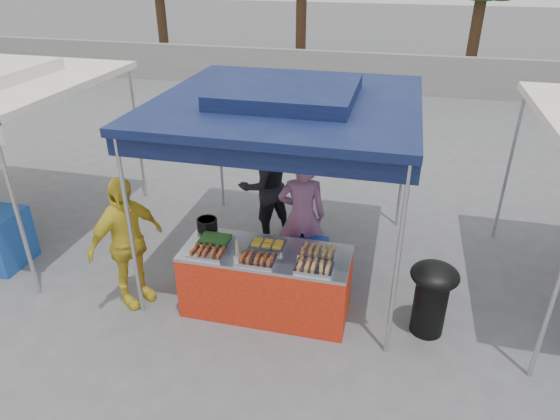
% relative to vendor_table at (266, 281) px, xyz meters
% --- Properties ---
extents(ground_plane, '(80.00, 80.00, 0.00)m').
position_rel_vendor_table_xyz_m(ground_plane, '(0.00, 0.10, -0.43)').
color(ground_plane, '#565658').
extents(back_wall, '(40.00, 0.25, 1.20)m').
position_rel_vendor_table_xyz_m(back_wall, '(0.00, 11.10, 0.17)').
color(back_wall, gray).
rests_on(back_wall, ground_plane).
extents(main_canopy, '(3.20, 3.20, 2.57)m').
position_rel_vendor_table_xyz_m(main_canopy, '(0.00, 1.07, 1.94)').
color(main_canopy, '#B4B4BB').
rests_on(main_canopy, ground_plane).
extents(vendor_table, '(2.00, 0.80, 0.85)m').
position_rel_vendor_table_xyz_m(vendor_table, '(0.00, 0.00, 0.00)').
color(vendor_table, red).
rests_on(vendor_table, ground_plane).
extents(food_tray_fl, '(0.42, 0.30, 0.07)m').
position_rel_vendor_table_xyz_m(food_tray_fl, '(-0.65, -0.23, 0.46)').
color(food_tray_fl, silver).
rests_on(food_tray_fl, vendor_table).
extents(food_tray_fm, '(0.42, 0.30, 0.07)m').
position_rel_vendor_table_xyz_m(food_tray_fm, '(-0.04, -0.24, 0.46)').
color(food_tray_fm, silver).
rests_on(food_tray_fm, vendor_table).
extents(food_tray_fr, '(0.42, 0.30, 0.07)m').
position_rel_vendor_table_xyz_m(food_tray_fr, '(0.62, -0.23, 0.46)').
color(food_tray_fr, silver).
rests_on(food_tray_fr, vendor_table).
extents(food_tray_bl, '(0.42, 0.30, 0.07)m').
position_rel_vendor_table_xyz_m(food_tray_bl, '(-0.65, 0.05, 0.46)').
color(food_tray_bl, silver).
rests_on(food_tray_bl, vendor_table).
extents(food_tray_bm, '(0.42, 0.30, 0.07)m').
position_rel_vendor_table_xyz_m(food_tray_bm, '(-0.01, 0.11, 0.46)').
color(food_tray_bm, silver).
rests_on(food_tray_bm, vendor_table).
extents(food_tray_br, '(0.42, 0.30, 0.07)m').
position_rel_vendor_table_xyz_m(food_tray_br, '(0.60, 0.09, 0.46)').
color(food_tray_br, silver).
rests_on(food_tray_br, vendor_table).
extents(cooking_pot, '(0.26, 0.26, 0.15)m').
position_rel_vendor_table_xyz_m(cooking_pot, '(-0.86, 0.33, 0.50)').
color(cooking_pot, black).
rests_on(cooking_pot, vendor_table).
extents(skewer_cup, '(0.09, 0.09, 0.11)m').
position_rel_vendor_table_xyz_m(skewer_cup, '(-0.26, -0.30, 0.48)').
color(skewer_cup, '#B4B4BB').
rests_on(skewer_cup, vendor_table).
extents(wok_burner, '(0.55, 0.55, 0.92)m').
position_rel_vendor_table_xyz_m(wok_burner, '(1.94, 0.07, 0.12)').
color(wok_burner, black).
rests_on(wok_burner, ground_plane).
extents(crate_left, '(0.46, 0.32, 0.27)m').
position_rel_vendor_table_xyz_m(crate_left, '(-0.38, 0.53, -0.29)').
color(crate_left, '#13319C').
rests_on(crate_left, ground_plane).
extents(crate_right, '(0.54, 0.38, 0.33)m').
position_rel_vendor_table_xyz_m(crate_right, '(0.38, 0.70, -0.26)').
color(crate_right, '#13319C').
rests_on(crate_right, ground_plane).
extents(crate_stacked, '(0.52, 0.36, 0.31)m').
position_rel_vendor_table_xyz_m(crate_stacked, '(0.38, 0.70, 0.06)').
color(crate_stacked, '#13319C').
rests_on(crate_stacked, crate_right).
extents(vendor_woman, '(0.71, 0.54, 1.74)m').
position_rel_vendor_table_xyz_m(vendor_woman, '(0.24, 0.93, 0.45)').
color(vendor_woman, '#845478').
rests_on(vendor_woman, ground_plane).
extents(helper_man, '(1.06, 1.05, 1.73)m').
position_rel_vendor_table_xyz_m(helper_man, '(-0.50, 1.77, 0.44)').
color(helper_man, black).
rests_on(helper_man, ground_plane).
extents(customer_person, '(0.84, 1.09, 1.72)m').
position_rel_vendor_table_xyz_m(customer_person, '(-1.69, -0.23, 0.44)').
color(customer_person, gold).
rests_on(customer_person, ground_plane).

